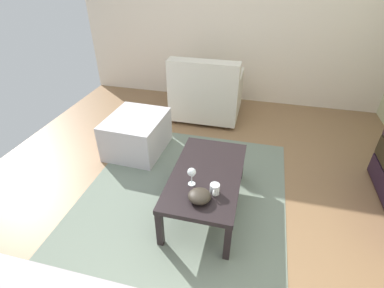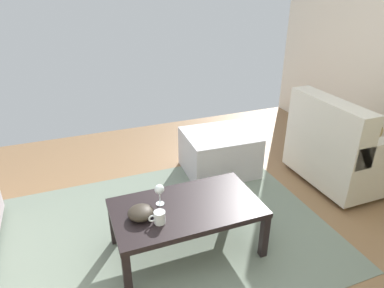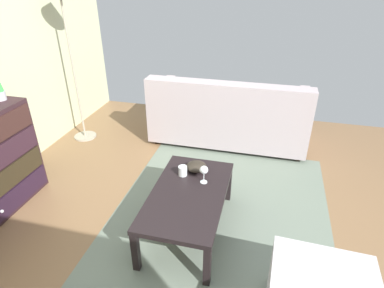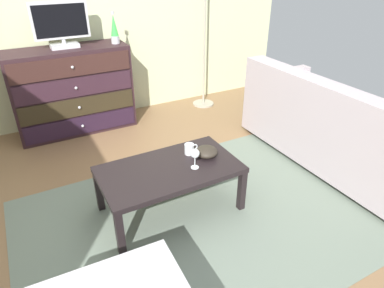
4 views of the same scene
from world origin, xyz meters
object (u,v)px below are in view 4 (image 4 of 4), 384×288
lava_lamp (114,30)px  mug (190,149)px  coffee_table (170,172)px  tv (61,24)px  wine_glass (195,154)px  bowl_decorative (206,152)px  couch_large (335,129)px  dresser (73,91)px

lava_lamp → mug: (0.03, -1.65, -0.64)m
coffee_table → tv: bearing=100.1°
wine_glass → coffee_table: bearing=151.7°
lava_lamp → coffee_table: lava_lamp is taller
mug → coffee_table: bearing=-154.7°
lava_lamp → mug: 1.77m
wine_glass → bowl_decorative: wine_glass is taller
tv → wine_glass: tv is taller
bowl_decorative → couch_large: bearing=-3.6°
mug → couch_large: couch_large is taller
lava_lamp → bowl_decorative: 1.87m
tv → couch_large: 2.88m
dresser → lava_lamp: (0.52, -0.04, 0.61)m
coffee_table → mug: size_ratio=9.10×
coffee_table → bowl_decorative: 0.34m
coffee_table → mug: 0.27m
couch_large → wine_glass: bearing=-179.4°
tv → couch_large: (2.01, -1.90, -0.82)m
lava_lamp → coffee_table: size_ratio=0.32×
dresser → coffee_table: (0.33, -1.80, -0.12)m
tv → dresser: bearing=-95.4°
lava_lamp → couch_large: lava_lamp is taller
bowl_decorative → lava_lamp: bearing=94.2°
wine_glass → lava_lamp: bearing=89.0°
bowl_decorative → couch_large: (1.36, -0.09, -0.09)m
dresser → tv: bearing=84.6°
coffee_table → wine_glass: bearing=-28.3°
tv → couch_large: size_ratio=0.29×
coffee_table → bowl_decorative: size_ratio=5.92×
mug → couch_large: 1.47m
coffee_table → wine_glass: wine_glass is taller
wine_glass → bowl_decorative: bearing=32.3°
tv → lava_lamp: tv is taller
wine_glass → mug: wine_glass is taller
dresser → tv: size_ratio=2.25×
lava_lamp → coffee_table: (-0.20, -1.76, -0.73)m
bowl_decorative → tv: bearing=109.8°
tv → bowl_decorative: (0.65, -1.81, -0.73)m
coffee_table → couch_large: (1.69, -0.07, -0.01)m
tv → bowl_decorative: tv is taller
tv → lava_lamp: 0.53m
tv → coffee_table: size_ratio=0.53×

